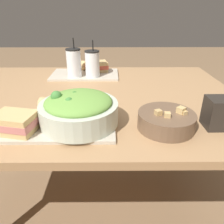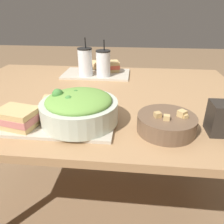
% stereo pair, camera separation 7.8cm
% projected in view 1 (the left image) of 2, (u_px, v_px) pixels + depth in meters
% --- Properties ---
extents(ground_plane, '(12.00, 12.00, 0.00)m').
position_uv_depth(ground_plane, '(94.00, 206.00, 1.42)').
color(ground_plane, '#846647').
extents(dining_table, '(1.48, 1.04, 0.78)m').
position_uv_depth(dining_table, '(89.00, 110.00, 1.12)').
color(dining_table, '#A37A51').
rests_on(dining_table, ground_plane).
extents(tray_near, '(0.41, 0.24, 0.01)m').
position_uv_depth(tray_near, '(59.00, 124.00, 0.79)').
color(tray_near, '#BCB29E').
rests_on(tray_near, dining_table).
extents(tray_far, '(0.41, 0.24, 0.01)m').
position_uv_depth(tray_far, '(85.00, 74.00, 1.37)').
color(tray_far, '#BCB29E').
rests_on(tray_far, dining_table).
extents(salad_bowl, '(0.28, 0.28, 0.12)m').
position_uv_depth(salad_bowl, '(79.00, 109.00, 0.77)').
color(salad_bowl, beige).
rests_on(salad_bowl, tray_near).
extents(soup_bowl, '(0.20, 0.20, 0.08)m').
position_uv_depth(soup_bowl, '(166.00, 120.00, 0.77)').
color(soup_bowl, brown).
rests_on(soup_bowl, dining_table).
extents(sandwich_near, '(0.16, 0.13, 0.06)m').
position_uv_depth(sandwich_near, '(15.00, 123.00, 0.73)').
color(sandwich_near, tan).
rests_on(sandwich_near, tray_near).
extents(baguette_near, '(0.13, 0.08, 0.06)m').
position_uv_depth(baguette_near, '(57.00, 106.00, 0.85)').
color(baguette_near, tan).
rests_on(baguette_near, tray_near).
extents(sandwich_far, '(0.16, 0.13, 0.06)m').
position_uv_depth(sandwich_far, '(96.00, 67.00, 1.39)').
color(sandwich_far, tan).
rests_on(sandwich_far, tray_far).
extents(baguette_far, '(0.11, 0.07, 0.06)m').
position_uv_depth(baguette_far, '(80.00, 65.00, 1.43)').
color(baguette_far, tan).
rests_on(baguette_far, tray_far).
extents(drink_cup_dark, '(0.09, 0.09, 0.22)m').
position_uv_depth(drink_cup_dark, '(74.00, 64.00, 1.27)').
color(drink_cup_dark, silver).
rests_on(drink_cup_dark, tray_far).
extents(drink_cup_red, '(0.09, 0.09, 0.21)m').
position_uv_depth(drink_cup_red, '(92.00, 65.00, 1.28)').
color(drink_cup_red, silver).
rests_on(drink_cup_red, tray_far).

